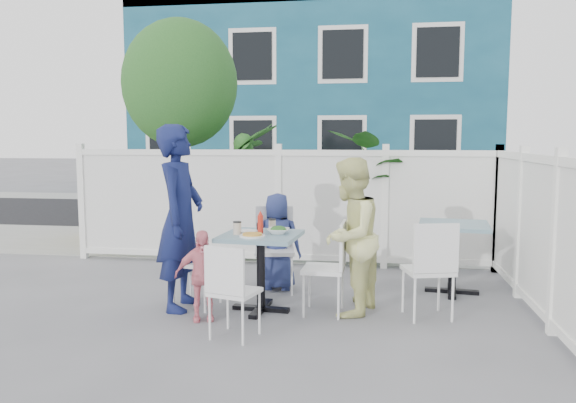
# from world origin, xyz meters

# --- Properties ---
(ground) EXTENTS (80.00, 80.00, 0.00)m
(ground) POSITION_xyz_m (0.00, 0.00, 0.00)
(ground) COLOR slate
(near_sidewalk) EXTENTS (24.00, 2.60, 0.01)m
(near_sidewalk) POSITION_xyz_m (0.00, 3.80, 0.01)
(near_sidewalk) COLOR gray
(near_sidewalk) RESTS_ON ground
(street) EXTENTS (24.00, 5.00, 0.01)m
(street) POSITION_xyz_m (0.00, 7.50, 0.00)
(street) COLOR black
(street) RESTS_ON ground
(far_sidewalk) EXTENTS (24.00, 1.60, 0.01)m
(far_sidewalk) POSITION_xyz_m (0.00, 10.60, 0.01)
(far_sidewalk) COLOR gray
(far_sidewalk) RESTS_ON ground
(building) EXTENTS (11.00, 6.00, 6.00)m
(building) POSITION_xyz_m (-0.50, 14.00, 3.00)
(building) COLOR navy
(building) RESTS_ON ground
(fence_back) EXTENTS (5.86, 0.08, 1.60)m
(fence_back) POSITION_xyz_m (0.10, 2.40, 0.78)
(fence_back) COLOR white
(fence_back) RESTS_ON ground
(fence_right) EXTENTS (0.08, 3.66, 1.60)m
(fence_right) POSITION_xyz_m (3.00, 0.60, 0.78)
(fence_right) COLOR white
(fence_right) RESTS_ON ground
(tree) EXTENTS (1.80, 1.62, 3.59)m
(tree) POSITION_xyz_m (-1.60, 3.30, 2.59)
(tree) COLOR #382316
(tree) RESTS_ON ground
(utility_cabinet) EXTENTS (0.74, 0.53, 1.35)m
(utility_cabinet) POSITION_xyz_m (-3.17, 4.00, 0.67)
(utility_cabinet) COLOR gold
(utility_cabinet) RESTS_ON ground
(potted_shrub_a) EXTENTS (1.20, 1.20, 1.96)m
(potted_shrub_a) POSITION_xyz_m (-0.47, 3.10, 0.98)
(potted_shrub_a) COLOR #1F521E
(potted_shrub_a) RESTS_ON ground
(potted_shrub_b) EXTENTS (2.16, 2.21, 1.86)m
(potted_shrub_b) POSITION_xyz_m (1.41, 3.00, 0.93)
(potted_shrub_b) COLOR #1F521E
(potted_shrub_b) RESTS_ON ground
(main_table) EXTENTS (0.82, 0.82, 0.80)m
(main_table) POSITION_xyz_m (0.27, 0.30, 0.62)
(main_table) COLOR teal
(main_table) RESTS_ON ground
(spare_table) EXTENTS (0.84, 0.84, 0.80)m
(spare_table) POSITION_xyz_m (2.30, 1.27, 0.62)
(spare_table) COLOR teal
(spare_table) RESTS_ON ground
(chair_left) EXTENTS (0.49, 0.50, 0.97)m
(chair_left) POSITION_xyz_m (-0.50, 0.37, 0.56)
(chair_left) COLOR white
(chair_left) RESTS_ON ground
(chair_right) EXTENTS (0.43, 0.44, 0.94)m
(chair_right) POSITION_xyz_m (0.99, 0.30, 0.54)
(chair_right) COLOR white
(chair_right) RESTS_ON ground
(chair_back) EXTENTS (0.51, 0.50, 0.97)m
(chair_back) POSITION_xyz_m (0.27, 1.12, 0.56)
(chair_back) COLOR white
(chair_back) RESTS_ON ground
(chair_near) EXTENTS (0.47, 0.46, 0.84)m
(chair_near) POSITION_xyz_m (0.17, -0.56, 0.49)
(chair_near) COLOR white
(chair_near) RESTS_ON ground
(chair_spare) EXTENTS (0.53, 0.52, 0.96)m
(chair_spare) POSITION_xyz_m (1.95, 0.26, 0.56)
(chair_spare) COLOR white
(chair_spare) RESTS_ON ground
(man) EXTENTS (0.46, 0.69, 1.90)m
(man) POSITION_xyz_m (-0.56, 0.28, 0.95)
(man) COLOR #131A4A
(man) RESTS_ON ground
(woman) EXTENTS (0.79, 0.90, 1.57)m
(woman) POSITION_xyz_m (1.16, 0.34, 0.79)
(woman) COLOR #D8DB41
(woman) RESTS_ON ground
(boy) EXTENTS (0.57, 0.39, 1.13)m
(boy) POSITION_xyz_m (0.30, 1.14, 0.57)
(boy) COLOR navy
(boy) RESTS_ON ground
(toddler) EXTENTS (0.56, 0.36, 0.89)m
(toddler) POSITION_xyz_m (-0.23, -0.07, 0.44)
(toddler) COLOR pink
(toddler) RESTS_ON ground
(plate_main) EXTENTS (0.26, 0.26, 0.02)m
(plate_main) POSITION_xyz_m (0.22, 0.13, 0.81)
(plate_main) COLOR white
(plate_main) RESTS_ON main_table
(plate_side) EXTENTS (0.20, 0.20, 0.01)m
(plate_side) POSITION_xyz_m (0.11, 0.40, 0.80)
(plate_side) COLOR white
(plate_side) RESTS_ON main_table
(salad_bowl) EXTENTS (0.22, 0.22, 0.05)m
(salad_bowl) POSITION_xyz_m (0.45, 0.33, 0.82)
(salad_bowl) COLOR white
(salad_bowl) RESTS_ON main_table
(coffee_cup_a) EXTENTS (0.08, 0.08, 0.12)m
(coffee_cup_a) POSITION_xyz_m (0.05, 0.23, 0.86)
(coffee_cup_a) COLOR beige
(coffee_cup_a) RESTS_ON main_table
(coffee_cup_b) EXTENTS (0.07, 0.07, 0.11)m
(coffee_cup_b) POSITION_xyz_m (0.35, 0.52, 0.85)
(coffee_cup_b) COLOR beige
(coffee_cup_b) RESTS_ON main_table
(ketchup_bottle) EXTENTS (0.06, 0.06, 0.18)m
(ketchup_bottle) POSITION_xyz_m (0.26, 0.34, 0.89)
(ketchup_bottle) COLOR red
(ketchup_bottle) RESTS_ON main_table
(salt_shaker) EXTENTS (0.03, 0.03, 0.07)m
(salt_shaker) POSITION_xyz_m (0.20, 0.55, 0.83)
(salt_shaker) COLOR white
(salt_shaker) RESTS_ON main_table
(pepper_shaker) EXTENTS (0.03, 0.03, 0.07)m
(pepper_shaker) POSITION_xyz_m (0.19, 0.55, 0.83)
(pepper_shaker) COLOR black
(pepper_shaker) RESTS_ON main_table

